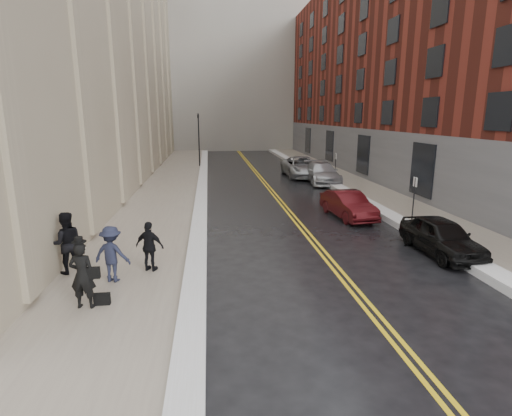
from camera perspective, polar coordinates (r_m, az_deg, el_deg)
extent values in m
plane|color=black|center=(10.86, 3.02, -14.68)|extent=(160.00, 160.00, 0.00)
cube|color=gray|center=(26.10, -12.81, 1.82)|extent=(4.00, 64.00, 0.15)
cube|color=gray|center=(28.05, 15.79, 2.43)|extent=(3.00, 64.00, 0.15)
cube|color=gold|center=(26.27, 2.29, 2.06)|extent=(0.12, 64.00, 0.01)
cube|color=gold|center=(26.31, 2.81, 2.07)|extent=(0.12, 64.00, 0.01)
cube|color=white|center=(25.94, -7.76, 2.09)|extent=(0.70, 60.80, 0.26)
cube|color=white|center=(27.39, 12.21, 2.54)|extent=(0.85, 60.80, 0.30)
cube|color=maroon|center=(37.90, 25.03, 17.97)|extent=(14.00, 50.00, 18.00)
cube|color=slate|center=(78.90, 5.45, 25.53)|extent=(22.00, 18.00, 44.00)
cylinder|color=black|center=(39.54, -8.15, 9.48)|extent=(0.12, 0.12, 5.20)
imported|color=black|center=(39.47, -8.25, 12.38)|extent=(0.18, 0.15, 0.90)
cylinder|color=black|center=(20.30, 21.58, 0.97)|extent=(0.06, 0.06, 2.20)
cube|color=white|center=(20.14, 21.80, 3.47)|extent=(0.02, 0.35, 0.45)
cylinder|color=black|center=(31.22, 11.26, 5.63)|extent=(0.06, 0.06, 2.20)
cube|color=white|center=(31.12, 11.33, 7.27)|extent=(0.02, 0.35, 0.45)
imported|color=black|center=(16.30, 24.97, -3.71)|extent=(1.67, 4.03, 1.37)
imported|color=#410B0F|center=(20.54, 13.00, 0.47)|extent=(1.90, 4.20, 1.34)
imported|color=#B1B3B9|center=(30.76, 9.38, 4.97)|extent=(2.39, 5.38, 1.53)
imported|color=#999CA1|center=(33.62, 6.58, 5.85)|extent=(2.75, 5.93, 1.65)
imported|color=black|center=(11.32, -23.55, -8.79)|extent=(0.70, 0.50, 1.80)
imported|color=black|center=(13.93, -25.45, -4.52)|extent=(1.17, 1.04, 1.99)
imported|color=#1B1F32|center=(12.77, -19.91, -6.19)|extent=(1.24, 0.92, 1.72)
imported|color=black|center=(13.25, -14.94, -5.33)|extent=(1.03, 0.71, 1.63)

